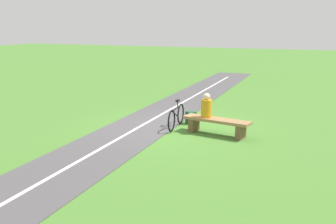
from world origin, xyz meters
TOP-DOWN VIEW (x-y plane):
  - ground_plane at (0.00, 0.00)m, footprint 80.00×80.00m
  - paved_path at (0.85, 4.00)m, footprint 3.04×36.04m
  - path_centre_line at (0.85, 4.00)m, footprint 0.99×31.99m
  - bench at (-1.43, 0.30)m, footprint 2.00×0.81m
  - person_seated at (-1.11, 0.24)m, footprint 0.36×0.36m
  - bicycle at (-0.09, -0.01)m, footprint 0.18×1.61m
  - backpack at (-0.35, -0.63)m, footprint 0.37×0.37m

SIDE VIEW (x-z plane):
  - ground_plane at x=0.00m, z-range 0.00..0.00m
  - paved_path at x=0.85m, z-range 0.00..0.02m
  - path_centre_line at x=0.85m, z-range 0.02..0.02m
  - backpack at x=-0.35m, z-range 0.00..0.39m
  - bench at x=-1.43m, z-range 0.10..0.57m
  - bicycle at x=-0.09m, z-range -0.07..0.76m
  - person_seated at x=-1.11m, z-range 0.42..1.12m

